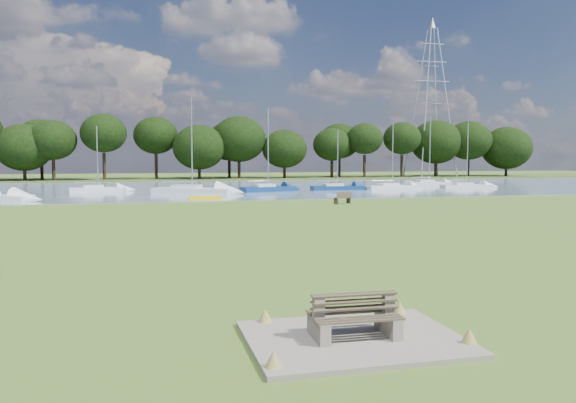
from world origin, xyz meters
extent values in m
plane|color=olive|center=(0.00, 0.00, 0.00)|extent=(220.00, 220.00, 0.00)
cube|color=slate|center=(0.00, 42.00, 0.00)|extent=(220.00, 40.00, 0.10)
cube|color=#4C6626|center=(0.00, 72.00, 0.00)|extent=(220.00, 20.00, 0.40)
cube|color=gray|center=(0.00, -14.00, 0.05)|extent=(4.20, 3.20, 0.10)
cube|color=gray|center=(-0.72, -13.98, 0.31)|extent=(0.25, 1.02, 0.42)
cube|color=gray|center=(-0.72, -13.98, 0.70)|extent=(0.22, 0.18, 0.53)
cube|color=gray|center=(0.72, -14.02, 0.31)|extent=(0.25, 1.02, 0.42)
cube|color=gray|center=(0.72, -14.02, 0.70)|extent=(0.22, 0.18, 0.53)
cube|color=brown|center=(-0.01, -14.32, 0.53)|extent=(1.75, 0.44, 0.04)
cube|color=brown|center=(0.00, -14.08, 0.82)|extent=(1.74, 0.18, 0.42)
cube|color=brown|center=(0.01, -13.68, 0.53)|extent=(1.75, 0.44, 0.04)
cube|color=brown|center=(0.00, -13.92, 0.82)|extent=(1.74, 0.18, 0.42)
cube|color=brown|center=(10.43, 17.17, 0.24)|extent=(0.26, 0.46, 0.47)
cube|color=brown|center=(11.66, 17.69, 0.24)|extent=(0.26, 0.46, 0.47)
cube|color=brown|center=(11.04, 17.43, 0.47)|extent=(1.60, 1.03, 0.05)
cube|color=brown|center=(11.12, 17.24, 0.72)|extent=(1.44, 0.65, 0.46)
cube|color=yellow|center=(0.97, 24.00, 0.19)|extent=(2.82, 0.72, 0.28)
cylinder|color=#A0A4AB|center=(44.63, 67.63, 13.60)|extent=(0.24, 0.24, 26.79)
cylinder|color=#A0A4AB|center=(49.36, 67.63, 13.60)|extent=(0.24, 0.24, 26.79)
cylinder|color=#A0A4AB|center=(44.63, 72.37, 13.60)|extent=(0.24, 0.24, 26.79)
cylinder|color=#A0A4AB|center=(49.36, 72.37, 13.60)|extent=(0.24, 0.24, 26.79)
cube|color=#A0A4AB|center=(46.99, 70.00, 17.61)|extent=(7.10, 0.15, 0.15)
cube|color=#A0A4AB|center=(46.99, 70.00, 21.10)|extent=(5.88, 0.15, 0.15)
cube|color=#A0A4AB|center=(46.99, 70.00, 24.31)|extent=(4.66, 0.15, 0.15)
cone|color=#A0A4AB|center=(46.99, 70.00, 28.01)|extent=(1.22, 1.22, 2.03)
cylinder|color=black|center=(-23.00, 68.00, 2.08)|extent=(0.49, 0.49, 3.76)
ellipsoid|color=black|center=(-23.00, 68.00, 6.67)|extent=(6.89, 6.89, 5.86)
cylinder|color=black|center=(-16.00, 68.00, 2.22)|extent=(0.49, 0.49, 4.04)
ellipsoid|color=black|center=(-16.00, 68.00, 7.16)|extent=(7.87, 7.87, 6.69)
cylinder|color=black|center=(-9.00, 68.00, 1.79)|extent=(0.49, 0.49, 3.19)
ellipsoid|color=black|center=(-9.00, 68.00, 5.69)|extent=(8.86, 8.86, 7.53)
cylinder|color=black|center=(-2.00, 68.00, 1.94)|extent=(0.49, 0.49, 3.47)
ellipsoid|color=black|center=(-2.00, 68.00, 6.18)|extent=(6.89, 6.89, 5.86)
cylinder|color=black|center=(5.00, 68.00, 2.08)|extent=(0.49, 0.49, 3.76)
ellipsoid|color=black|center=(5.00, 68.00, 6.67)|extent=(7.87, 7.87, 6.69)
cylinder|color=black|center=(12.00, 68.00, 2.22)|extent=(0.49, 0.49, 4.04)
ellipsoid|color=black|center=(12.00, 68.00, 7.16)|extent=(8.86, 8.86, 7.53)
cylinder|color=black|center=(19.00, 68.00, 1.79)|extent=(0.49, 0.49, 3.19)
ellipsoid|color=black|center=(19.00, 68.00, 5.69)|extent=(6.89, 6.89, 5.86)
cylinder|color=black|center=(26.00, 68.00, 1.94)|extent=(0.49, 0.49, 3.47)
ellipsoid|color=black|center=(26.00, 68.00, 6.18)|extent=(7.87, 7.87, 6.69)
cylinder|color=black|center=(33.00, 68.00, 2.08)|extent=(0.49, 0.49, 3.76)
ellipsoid|color=black|center=(33.00, 68.00, 6.67)|extent=(8.86, 8.86, 7.53)
cylinder|color=black|center=(40.00, 68.00, 2.22)|extent=(0.49, 0.49, 4.04)
ellipsoid|color=black|center=(40.00, 68.00, 7.16)|extent=(6.89, 6.89, 5.86)
cylinder|color=black|center=(47.00, 68.00, 1.79)|extent=(0.49, 0.49, 3.19)
ellipsoid|color=black|center=(47.00, 68.00, 5.69)|extent=(7.87, 7.87, 6.69)
cylinder|color=black|center=(54.00, 68.00, 1.94)|extent=(0.49, 0.49, 3.47)
ellipsoid|color=black|center=(54.00, 68.00, 6.18)|extent=(8.86, 8.86, 7.53)
cylinder|color=black|center=(61.00, 68.00, 2.08)|extent=(0.49, 0.49, 3.76)
ellipsoid|color=black|center=(61.00, 68.00, 6.67)|extent=(6.89, 6.89, 5.86)
cube|color=navy|center=(16.64, 34.62, 0.38)|extent=(5.91, 1.74, 0.65)
cube|color=silver|center=(16.17, 34.63, 0.77)|extent=(2.08, 1.33, 0.42)
cylinder|color=#A5A8AD|center=(16.64, 34.62, 3.54)|extent=(0.11, 0.11, 6.05)
cube|color=navy|center=(8.59, 33.73, 0.42)|extent=(6.23, 3.32, 0.74)
cube|color=silver|center=(8.13, 33.59, 0.87)|extent=(2.39, 1.86, 0.48)
cylinder|color=#A5A8AD|center=(8.59, 33.73, 4.75)|extent=(0.13, 0.13, 8.35)
cube|color=silver|center=(-8.84, 37.68, 0.37)|extent=(5.87, 2.41, 0.64)
cube|color=silver|center=(-9.29, 37.61, 0.76)|extent=(2.16, 1.53, 0.41)
cylinder|color=#A5A8AD|center=(-8.84, 37.68, 3.72)|extent=(0.11, 0.11, 6.42)
cube|color=silver|center=(23.15, 34.51, 0.37)|extent=(6.54, 2.55, 0.63)
cube|color=silver|center=(22.65, 34.45, 0.75)|extent=(2.38, 1.66, 0.41)
cylinder|color=#A5A8AD|center=(23.15, 34.51, 4.10)|extent=(0.11, 0.11, 7.19)
cube|color=silver|center=(0.55, 32.65, 0.43)|extent=(8.16, 5.32, 0.76)
cube|color=silver|center=(-0.03, 32.92, 0.89)|extent=(3.26, 2.74, 0.49)
cylinder|color=#A5A8AD|center=(0.55, 32.65, 5.21)|extent=(0.13, 0.13, 9.23)
cube|color=silver|center=(31.17, 40.76, 0.40)|extent=(5.89, 2.06, 0.70)
cube|color=silver|center=(30.71, 40.80, 0.82)|extent=(2.12, 1.43, 0.45)
cylinder|color=#A5A8AD|center=(31.17, 40.76, 4.74)|extent=(0.12, 0.12, 8.39)
cube|color=silver|center=(32.69, 34.56, 0.35)|extent=(6.13, 2.20, 0.60)
cube|color=silver|center=(32.21, 34.60, 0.71)|extent=(2.21, 1.50, 0.39)
cylinder|color=#A5A8AD|center=(32.69, 34.56, 4.10)|extent=(0.10, 0.10, 7.23)
camera|label=1|loc=(-3.93, -24.21, 3.63)|focal=35.00mm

